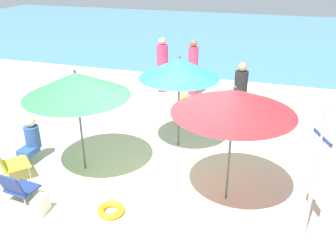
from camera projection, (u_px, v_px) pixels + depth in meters
The scene contains 15 objects.
ground_plane at pixel (169, 172), 6.86m from camera, with size 40.00×40.00×0.00m, color beige.
sea_water at pixel (248, 35), 19.00m from camera, with size 40.00×16.00×0.01m, color teal.
umbrella_teal at pixel (179, 68), 7.16m from camera, with size 1.63×1.63×1.97m.
umbrella_green at pixel (76, 85), 6.28m from camera, with size 1.89×1.89×1.97m.
umbrella_red at pixel (234, 101), 5.39m from camera, with size 1.90×1.90×2.00m.
beach_chair_a at pixel (16, 187), 5.90m from camera, with size 0.53×0.55×0.61m.
beach_chair_b at pixel (190, 109), 8.94m from camera, with size 0.56×0.56×0.59m.
beach_chair_c at pixel (7, 161), 6.50m from camera, with size 0.75×0.76×0.71m.
person_a at pixel (239, 100), 7.90m from camera, with size 0.28×0.28×1.71m.
person_b at pixel (193, 68), 10.30m from camera, with size 0.28×0.28×1.64m.
person_c at pixel (162, 65), 10.69m from camera, with size 0.33×0.33×1.62m.
person_d at pixel (31, 139), 7.12m from camera, with size 0.31×0.55×0.90m.
warning_sign at pixel (319, 155), 4.76m from camera, with size 0.20×0.46×2.03m.
swim_ring at pixel (111, 210), 5.75m from camera, with size 0.44×0.44×0.11m, color yellow.
beach_bag at pixel (41, 205), 5.72m from camera, with size 0.29×0.17×0.28m, color silver.
Camera 1 is at (1.74, -5.58, 3.69)m, focal length 38.67 mm.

